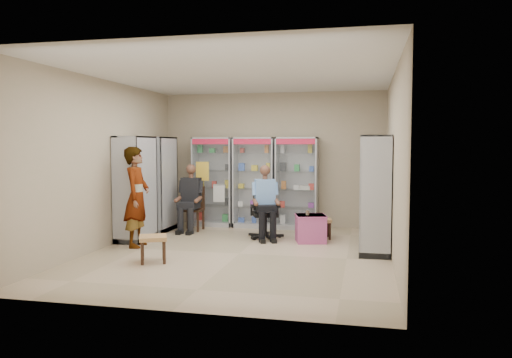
% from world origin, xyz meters
% --- Properties ---
extents(floor, '(6.00, 6.00, 0.00)m').
position_xyz_m(floor, '(0.00, 0.00, 0.00)').
color(floor, tan).
rests_on(floor, ground).
extents(room_shell, '(5.02, 6.02, 3.01)m').
position_xyz_m(room_shell, '(0.00, 0.00, 1.97)').
color(room_shell, tan).
rests_on(room_shell, ground).
extents(cabinet_back_left, '(0.90, 0.50, 2.00)m').
position_xyz_m(cabinet_back_left, '(-1.30, 2.73, 1.00)').
color(cabinet_back_left, '#A9ACB0').
rests_on(cabinet_back_left, floor).
extents(cabinet_back_mid, '(0.90, 0.50, 2.00)m').
position_xyz_m(cabinet_back_mid, '(-0.35, 2.73, 1.00)').
color(cabinet_back_mid, '#9E9FA4').
rests_on(cabinet_back_mid, floor).
extents(cabinet_back_right, '(0.90, 0.50, 2.00)m').
position_xyz_m(cabinet_back_right, '(0.60, 2.73, 1.00)').
color(cabinet_back_right, '#AAADB2').
rests_on(cabinet_back_right, floor).
extents(cabinet_right_far, '(0.90, 0.50, 2.00)m').
position_xyz_m(cabinet_right_far, '(2.23, 1.60, 1.00)').
color(cabinet_right_far, '#9FA3A6').
rests_on(cabinet_right_far, floor).
extents(cabinet_right_near, '(0.90, 0.50, 2.00)m').
position_xyz_m(cabinet_right_near, '(2.23, 0.50, 1.00)').
color(cabinet_right_near, silver).
rests_on(cabinet_right_near, floor).
extents(cabinet_left_far, '(0.90, 0.50, 2.00)m').
position_xyz_m(cabinet_left_far, '(-2.23, 1.80, 1.00)').
color(cabinet_left_far, '#ABAEB3').
rests_on(cabinet_left_far, floor).
extents(cabinet_left_near, '(0.90, 0.50, 2.00)m').
position_xyz_m(cabinet_left_near, '(-2.23, 0.70, 1.00)').
color(cabinet_left_near, '#A6A8AD').
rests_on(cabinet_left_near, floor).
extents(wooden_chair, '(0.42, 0.42, 0.94)m').
position_xyz_m(wooden_chair, '(-1.55, 2.00, 0.47)').
color(wooden_chair, '#321F13').
rests_on(wooden_chair, floor).
extents(seated_customer, '(0.44, 0.60, 1.34)m').
position_xyz_m(seated_customer, '(-1.55, 1.95, 0.67)').
color(seated_customer, black).
rests_on(seated_customer, floor).
extents(office_chair, '(0.74, 0.74, 1.06)m').
position_xyz_m(office_chair, '(0.15, 1.47, 0.53)').
color(office_chair, black).
rests_on(office_chair, floor).
extents(seated_shopkeeper, '(0.63, 0.73, 1.35)m').
position_xyz_m(seated_shopkeeper, '(0.15, 1.42, 0.68)').
color(seated_shopkeeper, '#74B2E7').
rests_on(seated_shopkeeper, floor).
extents(pink_trunk, '(0.65, 0.63, 0.52)m').
position_xyz_m(pink_trunk, '(1.07, 1.27, 0.26)').
color(pink_trunk, '#A44176').
rests_on(pink_trunk, floor).
extents(tea_glass, '(0.07, 0.07, 0.10)m').
position_xyz_m(tea_glass, '(1.01, 1.24, 0.56)').
color(tea_glass, '#5E1F08').
rests_on(tea_glass, pink_trunk).
extents(woven_stool_a, '(0.45, 0.45, 0.39)m').
position_xyz_m(woven_stool_a, '(1.23, 1.68, 0.19)').
color(woven_stool_a, olive).
rests_on(woven_stool_a, floor).
extents(woven_stool_b, '(0.55, 0.55, 0.42)m').
position_xyz_m(woven_stool_b, '(-1.17, -0.88, 0.21)').
color(woven_stool_b, '#AF8B49').
rests_on(woven_stool_b, floor).
extents(standing_man, '(0.51, 0.71, 1.80)m').
position_xyz_m(standing_man, '(-1.95, 0.18, 0.90)').
color(standing_man, gray).
rests_on(standing_man, floor).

